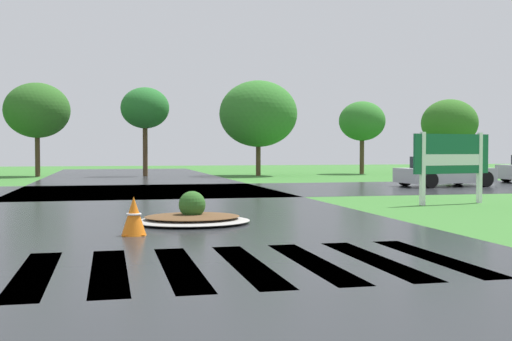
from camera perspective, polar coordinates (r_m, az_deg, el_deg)
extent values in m
cube|color=#232628|center=(12.58, -6.79, -5.14)|extent=(9.61, 80.00, 0.01)
cube|color=#232628|center=(24.20, -9.78, -1.80)|extent=(90.00, 8.65, 0.01)
cube|color=white|center=(8.45, -19.14, -8.66)|extent=(0.45, 3.27, 0.01)
cube|color=white|center=(8.40, -12.96, -8.67)|extent=(0.45, 3.27, 0.01)
cube|color=white|center=(8.45, -6.77, -8.58)|extent=(0.45, 3.27, 0.01)
cube|color=white|center=(8.59, -0.73, -8.39)|extent=(0.45, 3.27, 0.01)
cube|color=white|center=(8.82, 5.05, -8.13)|extent=(0.45, 3.27, 0.01)
cube|color=white|center=(9.14, 10.47, -7.80)|extent=(0.45, 3.27, 0.01)
cube|color=white|center=(9.53, 15.48, -7.44)|extent=(0.45, 3.27, 0.01)
cube|color=white|center=(19.58, 19.28, 0.23)|extent=(0.14, 0.14, 2.03)
cube|color=white|center=(18.23, 14.61, 0.16)|extent=(0.14, 0.14, 2.03)
cube|color=#145938|center=(18.88, 17.04, 1.43)|extent=(2.58, 0.58, 1.12)
cube|color=white|center=(18.88, 17.03, 0.92)|extent=(1.97, 0.47, 0.31)
ellipsoid|color=#9E9B93|center=(13.36, -5.70, -4.49)|extent=(2.41, 2.05, 0.12)
ellipsoid|color=brown|center=(13.35, -5.71, -4.10)|extent=(1.98, 1.68, 0.10)
sphere|color=#2D6023|center=(13.32, -5.71, -3.03)|extent=(0.56, 0.56, 0.56)
cube|color=#B7B7BF|center=(28.00, 16.46, -0.40)|extent=(4.13, 2.18, 0.60)
cube|color=#1E232B|center=(27.77, 15.84, 0.70)|extent=(1.83, 1.72, 0.48)
cylinder|color=black|center=(29.54, 17.54, -0.59)|extent=(0.66, 0.29, 0.64)
cylinder|color=black|center=(28.10, 19.77, -0.73)|extent=(0.66, 0.29, 0.64)
cylinder|color=black|center=(28.01, 13.13, -0.68)|extent=(0.66, 0.29, 0.64)
cylinder|color=black|center=(26.49, 15.25, -0.84)|extent=(0.66, 0.29, 0.64)
cylinder|color=black|center=(32.95, 21.41, -0.39)|extent=(0.64, 0.23, 0.64)
cone|color=orange|center=(11.65, -10.83, -4.00)|extent=(0.45, 0.45, 0.70)
torus|color=white|center=(11.65, -10.83, -3.83)|extent=(0.27, 0.27, 0.04)
cube|color=orange|center=(11.69, -10.82, -5.64)|extent=(0.36, 0.36, 0.03)
cylinder|color=#4C3823|center=(38.98, -18.88, 1.34)|extent=(0.28, 0.28, 2.51)
ellipsoid|color=#2D6021|center=(39.05, -18.92, 5.09)|extent=(3.73, 3.73, 3.17)
cylinder|color=#4C3823|center=(37.82, -9.84, 1.76)|extent=(0.28, 0.28, 2.99)
ellipsoid|color=#256929|center=(37.90, -9.86, 5.51)|extent=(2.81, 2.81, 2.39)
cylinder|color=#4C3823|center=(37.98, 0.20, 1.09)|extent=(0.28, 0.28, 2.06)
ellipsoid|color=#317328|center=(38.04, 0.20, 5.07)|extent=(4.62, 4.62, 3.93)
cylinder|color=#4C3823|center=(41.45, 9.41, 1.32)|extent=(0.28, 0.28, 2.34)
ellipsoid|color=#2F7428|center=(41.49, 9.43, 4.37)|extent=(2.95, 2.95, 2.51)
cylinder|color=#4C3823|center=(43.88, 16.82, 1.09)|extent=(0.28, 0.28, 2.02)
ellipsoid|color=#2F671F|center=(43.91, 16.85, 4.07)|extent=(3.65, 3.65, 3.10)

